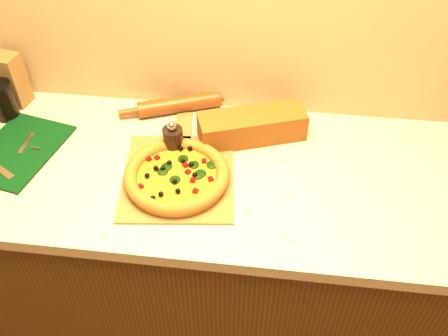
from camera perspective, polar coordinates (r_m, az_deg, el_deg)
cabinet at (r=1.89m, az=-1.24°, el=-10.46°), size 2.80×0.65×0.86m
countertop at (r=1.54m, az=-1.49°, el=-0.71°), size 2.84×0.68×0.04m
pizza_peel at (r=1.52m, az=-5.18°, el=-0.59°), size 0.37×0.52×0.01m
pizza at (r=1.48m, az=-5.42°, el=-0.88°), size 0.31×0.31×0.04m
cutting_board at (r=1.71m, az=-22.59°, el=1.84°), size 0.30×0.37×0.02m
pepper_grinder at (r=1.56m, az=-5.83°, el=3.24°), size 0.06×0.06×0.12m
rolling_pin at (r=1.74m, az=-5.16°, el=7.26°), size 0.40×0.17×0.06m
bread_bag at (r=1.61m, az=3.21°, el=4.78°), size 0.36×0.22×0.09m
paper_bag at (r=1.89m, az=-23.26°, el=9.27°), size 0.11×0.09×0.19m
dark_jar at (r=1.84m, az=-23.95°, el=7.07°), size 0.08×0.08×0.13m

